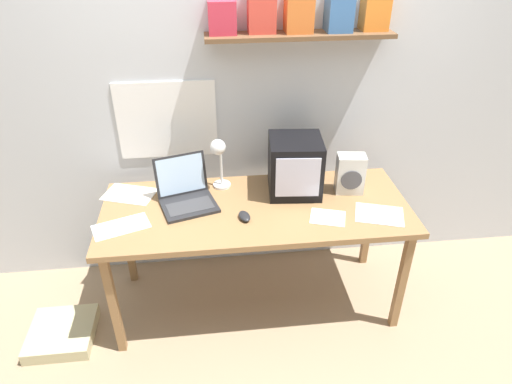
{
  "coord_description": "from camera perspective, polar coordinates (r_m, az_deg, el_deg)",
  "views": [
    {
      "loc": [
        -0.25,
        -2.18,
        2.22
      ],
      "look_at": [
        0.0,
        0.0,
        0.85
      ],
      "focal_mm": 32.0,
      "sensor_mm": 36.0,
      "label": 1
    }
  ],
  "objects": [
    {
      "name": "printed_handout",
      "position": [
        2.58,
        -16.51,
        -4.17
      ],
      "size": [
        0.33,
        0.25,
        0.0
      ],
      "rotation": [
        0.0,
        0.0,
        0.35
      ],
      "color": "white",
      "rests_on": "corner_desk"
    },
    {
      "name": "space_heater",
      "position": [
        2.78,
        11.69,
        2.23
      ],
      "size": [
        0.18,
        0.13,
        0.24
      ],
      "rotation": [
        0.0,
        0.0,
        -0.13
      ],
      "color": "silver",
      "rests_on": "corner_desk"
    },
    {
      "name": "crt_monitor",
      "position": [
        2.72,
        4.9,
        3.28
      ],
      "size": [
        0.33,
        0.34,
        0.34
      ],
      "rotation": [
        0.0,
        0.0,
        -0.09
      ],
      "color": "black",
      "rests_on": "corner_desk"
    },
    {
      "name": "desk_lamp",
      "position": [
        2.7,
        -4.67,
        4.63
      ],
      "size": [
        0.12,
        0.15,
        0.34
      ],
      "rotation": [
        0.0,
        0.0,
        -0.28
      ],
      "color": "white",
      "rests_on": "corner_desk"
    },
    {
      "name": "loose_paper_near_monitor",
      "position": [
        2.86,
        -15.52,
        -0.27
      ],
      "size": [
        0.35,
        0.28,
        0.0
      ],
      "rotation": [
        0.0,
        0.0,
        -0.34
      ],
      "color": "white",
      "rests_on": "corner_desk"
    },
    {
      "name": "floor_cushion",
      "position": [
        3.1,
        -23.06,
        -15.92
      ],
      "size": [
        0.37,
        0.37,
        0.08
      ],
      "color": "#C1B88B",
      "rests_on": "ground_plane"
    },
    {
      "name": "computer_mouse",
      "position": [
        2.54,
        -1.45,
        -3.04
      ],
      "size": [
        0.08,
        0.12,
        0.03
      ],
      "rotation": [
        0.0,
        0.0,
        0.22
      ],
      "color": "#232326",
      "rests_on": "corner_desk"
    },
    {
      "name": "open_notebook",
      "position": [
        2.66,
        15.16,
        -2.73
      ],
      "size": [
        0.31,
        0.27,
        0.0
      ],
      "rotation": [
        0.0,
        0.0,
        -0.32
      ],
      "color": "silver",
      "rests_on": "corner_desk"
    },
    {
      "name": "corner_desk",
      "position": [
        2.68,
        0.0,
        -2.9
      ],
      "size": [
        1.78,
        0.73,
        0.75
      ],
      "color": "olive",
      "rests_on": "ground_plane"
    },
    {
      "name": "back_wall",
      "position": [
        2.83,
        -1.04,
        13.29
      ],
      "size": [
        5.6,
        0.24,
        2.6
      ],
      "color": "silver",
      "rests_on": "ground_plane"
    },
    {
      "name": "loose_paper_near_laptop",
      "position": [
        2.58,
        8.96,
        -3.15
      ],
      "size": [
        0.23,
        0.2,
        0.0
      ],
      "rotation": [
        0.0,
        0.0,
        -0.31
      ],
      "color": "white",
      "rests_on": "corner_desk"
    },
    {
      "name": "juice_glass",
      "position": [
        2.97,
        12.04,
        2.77
      ],
      "size": [
        0.06,
        0.06,
        0.13
      ],
      "color": "white",
      "rests_on": "corner_desk"
    },
    {
      "name": "laptop",
      "position": [
        2.68,
        -8.8,
        -0.02
      ],
      "size": [
        0.38,
        0.37,
        0.26
      ],
      "rotation": [
        0.0,
        0.0,
        0.28
      ],
      "color": "#232326",
      "rests_on": "corner_desk"
    },
    {
      "name": "ground_plane",
      "position": [
        3.12,
        0.0,
        -13.31
      ],
      "size": [
        12.0,
        12.0,
        0.0
      ],
      "primitive_type": "plane",
      "color": "#9D8366"
    }
  ]
}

